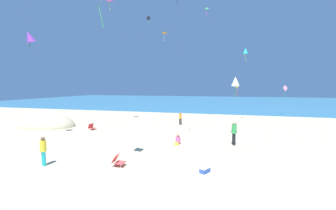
{
  "coord_description": "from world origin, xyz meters",
  "views": [
    {
      "loc": [
        4.69,
        -10.24,
        4.28
      ],
      "look_at": [
        0.0,
        7.17,
        2.74
      ],
      "focal_mm": 23.17,
      "sensor_mm": 36.0,
      "label": 1
    }
  ],
  "objects_px": {
    "beach_chair_mid_beach": "(118,161)",
    "person_2": "(43,149)",
    "person_3": "(180,117)",
    "kite_orange": "(164,33)",
    "beach_chair_far_left": "(92,127)",
    "person_0": "(178,140)",
    "kite_yellow": "(237,85)",
    "kite_green": "(207,8)",
    "kite_pink": "(285,88)",
    "kite_purple": "(29,37)",
    "kite_teal": "(246,51)",
    "person_1": "(234,131)",
    "kite_black": "(148,18)",
    "cooler_box": "(205,170)",
    "kite_white": "(235,81)"
  },
  "relations": [
    {
      "from": "beach_chair_far_left",
      "to": "cooler_box",
      "type": "xyz_separation_m",
      "value": [
        11.88,
        -7.92,
        -0.15
      ]
    },
    {
      "from": "kite_purple",
      "to": "person_1",
      "type": "bearing_deg",
      "value": 8.48
    },
    {
      "from": "beach_chair_far_left",
      "to": "kite_teal",
      "type": "xyz_separation_m",
      "value": [
        14.88,
        8.61,
        8.16
      ]
    },
    {
      "from": "person_1",
      "to": "kite_green",
      "type": "xyz_separation_m",
      "value": [
        -3.07,
        10.31,
        12.44
      ]
    },
    {
      "from": "person_2",
      "to": "kite_yellow",
      "type": "distance_m",
      "value": 18.53
    },
    {
      "from": "beach_chair_mid_beach",
      "to": "kite_pink",
      "type": "bearing_deg",
      "value": 57.6
    },
    {
      "from": "kite_teal",
      "to": "kite_green",
      "type": "bearing_deg",
      "value": -173.42
    },
    {
      "from": "person_0",
      "to": "kite_yellow",
      "type": "xyz_separation_m",
      "value": [
        4.51,
        8.63,
        4.13
      ]
    },
    {
      "from": "person_2",
      "to": "beach_chair_far_left",
      "type": "bearing_deg",
      "value": -133.92
    },
    {
      "from": "beach_chair_far_left",
      "to": "person_0",
      "type": "distance_m",
      "value": 9.9
    },
    {
      "from": "beach_chair_mid_beach",
      "to": "kite_pink",
      "type": "distance_m",
      "value": 28.52
    },
    {
      "from": "kite_teal",
      "to": "person_1",
      "type": "bearing_deg",
      "value": -97.6
    },
    {
      "from": "kite_green",
      "to": "beach_chair_mid_beach",
      "type": "bearing_deg",
      "value": -100.76
    },
    {
      "from": "beach_chair_mid_beach",
      "to": "person_2",
      "type": "relative_size",
      "value": 0.44
    },
    {
      "from": "beach_chair_mid_beach",
      "to": "beach_chair_far_left",
      "type": "xyz_separation_m",
      "value": [
        -7.26,
        8.24,
        -0.02
      ]
    },
    {
      "from": "cooler_box",
      "to": "kite_pink",
      "type": "height_order",
      "value": "kite_pink"
    },
    {
      "from": "person_0",
      "to": "kite_green",
      "type": "bearing_deg",
      "value": -176.09
    },
    {
      "from": "person_0",
      "to": "kite_purple",
      "type": "relative_size",
      "value": 0.59
    },
    {
      "from": "person_2",
      "to": "kite_orange",
      "type": "xyz_separation_m",
      "value": [
        -1.87,
        30.11,
        13.3
      ]
    },
    {
      "from": "person_0",
      "to": "kite_yellow",
      "type": "height_order",
      "value": "kite_yellow"
    },
    {
      "from": "person_1",
      "to": "person_3",
      "type": "height_order",
      "value": "person_1"
    },
    {
      "from": "beach_chair_far_left",
      "to": "person_2",
      "type": "distance_m",
      "value": 9.84
    },
    {
      "from": "kite_green",
      "to": "kite_purple",
      "type": "bearing_deg",
      "value": -134.84
    },
    {
      "from": "beach_chair_far_left",
      "to": "kite_black",
      "type": "xyz_separation_m",
      "value": [
        3.34,
        7.44,
        12.39
      ]
    },
    {
      "from": "cooler_box",
      "to": "kite_yellow",
      "type": "xyz_separation_m",
      "value": [
        2.05,
        13.49,
        4.28
      ]
    },
    {
      "from": "person_1",
      "to": "kite_yellow",
      "type": "height_order",
      "value": "kite_yellow"
    },
    {
      "from": "person_3",
      "to": "kite_yellow",
      "type": "distance_m",
      "value": 7.04
    },
    {
      "from": "beach_chair_mid_beach",
      "to": "kite_pink",
      "type": "relative_size",
      "value": 0.38
    },
    {
      "from": "kite_black",
      "to": "kite_white",
      "type": "height_order",
      "value": "kite_black"
    },
    {
      "from": "kite_green",
      "to": "kite_black",
      "type": "height_order",
      "value": "kite_green"
    },
    {
      "from": "kite_white",
      "to": "kite_orange",
      "type": "xyz_separation_m",
      "value": [
        -12.06,
        20.31,
        9.5
      ]
    },
    {
      "from": "cooler_box",
      "to": "person_2",
      "type": "xyz_separation_m",
      "value": [
        -8.53,
        -1.31,
        0.79
      ]
    },
    {
      "from": "person_3",
      "to": "kite_orange",
      "type": "height_order",
      "value": "kite_orange"
    },
    {
      "from": "kite_green",
      "to": "kite_yellow",
      "type": "bearing_deg",
      "value": -35.18
    },
    {
      "from": "beach_chair_mid_beach",
      "to": "person_0",
      "type": "height_order",
      "value": "person_0"
    },
    {
      "from": "person_0",
      "to": "kite_orange",
      "type": "height_order",
      "value": "kite_orange"
    },
    {
      "from": "kite_white",
      "to": "kite_purple",
      "type": "bearing_deg",
      "value": -161.97
    },
    {
      "from": "kite_green",
      "to": "kite_orange",
      "type": "distance_m",
      "value": 15.59
    },
    {
      "from": "kite_pink",
      "to": "kite_green",
      "type": "bearing_deg",
      "value": -142.16
    },
    {
      "from": "cooler_box",
      "to": "person_0",
      "type": "height_order",
      "value": "person_0"
    },
    {
      "from": "beach_chair_far_left",
      "to": "kite_pink",
      "type": "xyz_separation_m",
      "value": [
        21.1,
        16.43,
        3.72
      ]
    },
    {
      "from": "beach_chair_far_left",
      "to": "kite_teal",
      "type": "distance_m",
      "value": 19.03
    },
    {
      "from": "kite_yellow",
      "to": "kite_purple",
      "type": "bearing_deg",
      "value": -147.88
    },
    {
      "from": "beach_chair_mid_beach",
      "to": "cooler_box",
      "type": "relative_size",
      "value": 1.1
    },
    {
      "from": "kite_green",
      "to": "kite_orange",
      "type": "xyz_separation_m",
      "value": [
        -8.88,
        12.79,
        0.77
      ]
    },
    {
      "from": "beach_chair_mid_beach",
      "to": "beach_chair_far_left",
      "type": "height_order",
      "value": "beach_chair_mid_beach"
    },
    {
      "from": "person_2",
      "to": "kite_pink",
      "type": "relative_size",
      "value": 0.87
    },
    {
      "from": "kite_yellow",
      "to": "kite_purple",
      "type": "xyz_separation_m",
      "value": [
        -16.14,
        -10.13,
        3.78
      ]
    },
    {
      "from": "kite_orange",
      "to": "kite_teal",
      "type": "bearing_deg",
      "value": -42.49
    },
    {
      "from": "person_3",
      "to": "kite_yellow",
      "type": "xyz_separation_m",
      "value": [
        6.02,
        0.46,
        3.6
      ]
    }
  ]
}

